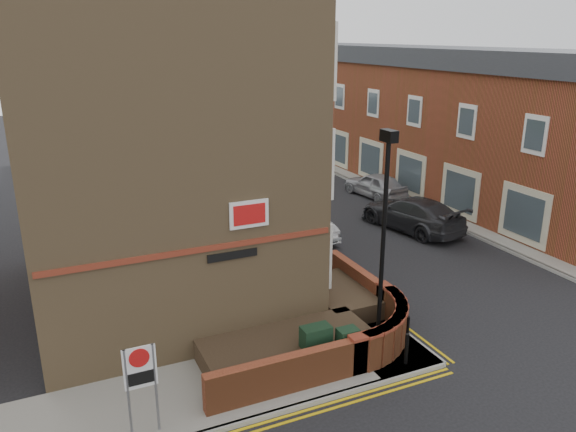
# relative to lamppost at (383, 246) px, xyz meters

# --- Properties ---
(ground) EXTENTS (120.00, 120.00, 0.00)m
(ground) POSITION_rel_lamppost_xyz_m (-1.60, -1.20, -3.34)
(ground) COLOR black
(ground) RESTS_ON ground
(pavement_corner) EXTENTS (13.00, 3.00, 0.12)m
(pavement_corner) POSITION_rel_lamppost_xyz_m (-5.10, 0.30, -3.28)
(pavement_corner) COLOR gray
(pavement_corner) RESTS_ON ground
(pavement_main) EXTENTS (2.00, 32.00, 0.12)m
(pavement_main) POSITION_rel_lamppost_xyz_m (0.40, 14.80, -3.28)
(pavement_main) COLOR gray
(pavement_main) RESTS_ON ground
(pavement_far) EXTENTS (4.00, 40.00, 0.12)m
(pavement_far) POSITION_rel_lamppost_xyz_m (11.40, 11.80, -3.28)
(pavement_far) COLOR gray
(pavement_far) RESTS_ON ground
(kerb_side) EXTENTS (13.00, 0.15, 0.12)m
(kerb_side) POSITION_rel_lamppost_xyz_m (-5.10, -1.20, -3.28)
(kerb_side) COLOR gray
(kerb_side) RESTS_ON ground
(kerb_main_near) EXTENTS (0.15, 32.00, 0.12)m
(kerb_main_near) POSITION_rel_lamppost_xyz_m (1.40, 14.80, -3.28)
(kerb_main_near) COLOR gray
(kerb_main_near) RESTS_ON ground
(kerb_main_far) EXTENTS (0.15, 40.00, 0.12)m
(kerb_main_far) POSITION_rel_lamppost_xyz_m (9.40, 11.80, -3.28)
(kerb_main_far) COLOR gray
(kerb_main_far) RESTS_ON ground
(yellow_lines_main) EXTENTS (0.28, 32.00, 0.01)m
(yellow_lines_main) POSITION_rel_lamppost_xyz_m (1.65, 14.80, -3.34)
(yellow_lines_main) COLOR gold
(yellow_lines_main) RESTS_ON ground
(corner_building) EXTENTS (8.95, 10.40, 13.60)m
(corner_building) POSITION_rel_lamppost_xyz_m (-4.44, 6.80, 2.88)
(corner_building) COLOR olive
(corner_building) RESTS_ON ground
(garden_wall) EXTENTS (6.80, 6.00, 1.20)m
(garden_wall) POSITION_rel_lamppost_xyz_m (-1.60, 1.30, -3.34)
(garden_wall) COLOR brown
(garden_wall) RESTS_ON ground
(lamppost) EXTENTS (0.25, 0.50, 6.30)m
(lamppost) POSITION_rel_lamppost_xyz_m (0.00, 0.00, 0.00)
(lamppost) COLOR black
(lamppost) RESTS_ON pavement_corner
(utility_cabinet_large) EXTENTS (0.80, 0.45, 1.20)m
(utility_cabinet_large) POSITION_rel_lamppost_xyz_m (-1.90, 0.10, -2.62)
(utility_cabinet_large) COLOR black
(utility_cabinet_large) RESTS_ON pavement_corner
(utility_cabinet_small) EXTENTS (0.55, 0.40, 1.10)m
(utility_cabinet_small) POSITION_rel_lamppost_xyz_m (-1.10, -0.20, -2.67)
(utility_cabinet_small) COLOR black
(utility_cabinet_small) RESTS_ON pavement_corner
(bollard_near) EXTENTS (0.11, 0.11, 0.90)m
(bollard_near) POSITION_rel_lamppost_xyz_m (0.40, -0.80, -2.77)
(bollard_near) COLOR black
(bollard_near) RESTS_ON pavement_corner
(bollard_far) EXTENTS (0.11, 0.11, 0.90)m
(bollard_far) POSITION_rel_lamppost_xyz_m (1.00, -0.00, -2.77)
(bollard_far) COLOR black
(bollard_far) RESTS_ON pavement_corner
(zone_sign) EXTENTS (0.72, 0.07, 2.20)m
(zone_sign) POSITION_rel_lamppost_xyz_m (-6.60, -0.70, -1.70)
(zone_sign) COLOR slate
(zone_sign) RESTS_ON pavement_corner
(far_terrace) EXTENTS (5.40, 30.40, 8.00)m
(far_terrace) POSITION_rel_lamppost_xyz_m (12.90, 15.80, 0.70)
(far_terrace) COLOR brown
(far_terrace) RESTS_ON ground
(far_terrace_cream) EXTENTS (5.40, 12.40, 8.00)m
(far_terrace_cream) POSITION_rel_lamppost_xyz_m (12.90, 36.80, 0.71)
(far_terrace_cream) COLOR #BEB99D
(far_terrace_cream) RESTS_ON ground
(tree_near) EXTENTS (3.64, 3.65, 6.70)m
(tree_near) POSITION_rel_lamppost_xyz_m (0.40, 12.85, 1.36)
(tree_near) COLOR #382B1E
(tree_near) RESTS_ON pavement_main
(tree_mid) EXTENTS (4.03, 4.03, 7.42)m
(tree_mid) POSITION_rel_lamppost_xyz_m (0.40, 20.85, 1.85)
(tree_mid) COLOR #382B1E
(tree_mid) RESTS_ON pavement_main
(tree_far) EXTENTS (3.81, 3.81, 7.00)m
(tree_far) POSITION_rel_lamppost_xyz_m (0.40, 28.85, 1.57)
(tree_far) COLOR #382B1E
(tree_far) RESTS_ON pavement_main
(traffic_light_assembly) EXTENTS (0.20, 0.16, 4.20)m
(traffic_light_assembly) POSITION_rel_lamppost_xyz_m (0.80, 23.80, -0.56)
(traffic_light_assembly) COLOR black
(traffic_light_assembly) RESTS_ON pavement_main
(silver_car_near) EXTENTS (1.68, 4.25, 1.38)m
(silver_car_near) POSITION_rel_lamppost_xyz_m (2.40, 9.76, -2.65)
(silver_car_near) COLOR #B3B8BC
(silver_car_near) RESTS_ON ground
(red_car_main) EXTENTS (3.42, 4.75, 1.20)m
(red_car_main) POSITION_rel_lamppost_xyz_m (3.38, 17.52, -2.74)
(red_car_main) COLOR #9F3411
(red_car_main) RESTS_ON ground
(grey_car_far) EXTENTS (3.11, 5.62, 1.54)m
(grey_car_far) POSITION_rel_lamppost_xyz_m (7.40, 8.52, -2.57)
(grey_car_far) COLOR #28292D
(grey_car_far) RESTS_ON ground
(silver_car_far) EXTENTS (2.14, 4.23, 1.38)m
(silver_car_far) POSITION_rel_lamppost_xyz_m (8.89, 13.90, -2.65)
(silver_car_far) COLOR #9C9EA4
(silver_car_far) RESTS_ON ground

